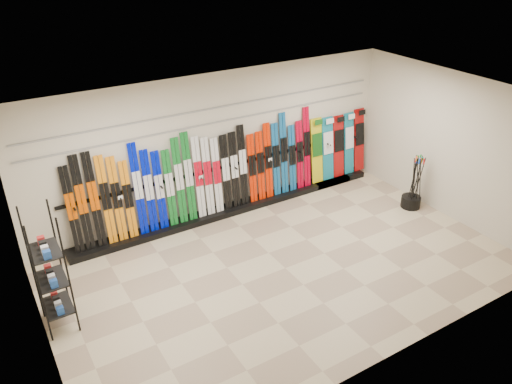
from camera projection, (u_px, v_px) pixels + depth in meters
floor at (285, 268)px, 8.96m from camera, size 8.00×8.00×0.00m
back_wall at (218, 145)px, 10.15m from camera, size 8.00×0.00×8.00m
left_wall at (32, 271)px, 6.42m from camera, size 0.00×5.00×5.00m
right_wall at (451, 146)px, 10.09m from camera, size 0.00×5.00×5.00m
ceiling at (291, 108)px, 7.55m from camera, size 8.00×8.00×0.00m
ski_rack_base at (234, 208)px, 10.76m from camera, size 8.00×0.40×0.12m
skis at (202, 177)px, 10.06m from camera, size 5.36×0.25×1.84m
snowboards at (338, 146)px, 11.74m from camera, size 1.57×0.24×1.52m
accessory_rack at (50, 271)px, 7.24m from camera, size 0.40×0.60×1.99m
pole_bin at (411, 202)px, 10.88m from camera, size 0.42×0.42×0.25m
ski_poles at (415, 183)px, 10.62m from camera, size 0.28×0.31×1.18m
slatwall_rail_0 at (218, 122)px, 9.90m from camera, size 7.60×0.02×0.03m
slatwall_rail_1 at (217, 108)px, 9.76m from camera, size 7.60×0.02×0.03m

